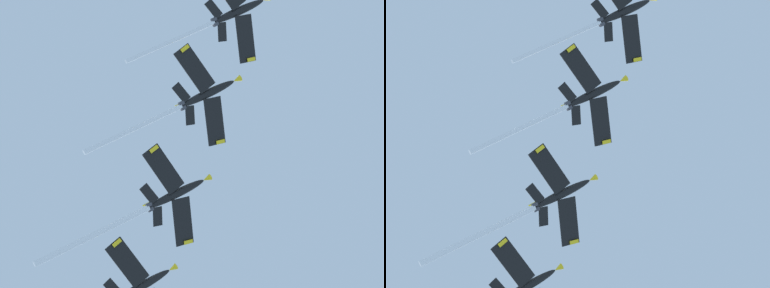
{
  "view_description": "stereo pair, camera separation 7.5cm",
  "coord_description": "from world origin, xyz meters",
  "views": [
    {
      "loc": [
        2.23,
        27.8,
        1.93
      ],
      "look_at": [
        0.92,
        -5.47,
        141.07
      ],
      "focal_mm": 72.59,
      "sensor_mm": 36.0,
      "label": 1
    },
    {
      "loc": [
        2.31,
        27.79,
        1.93
      ],
      "look_at": [
        0.92,
        -5.47,
        141.07
      ],
      "focal_mm": 72.59,
      "sensor_mm": 36.0,
      "label": 2
    }
  ],
  "objects": [
    {
      "name": "jet_lead",
      "position": [
        -4.48,
        17.39,
        149.11
      ],
      "size": [
        27.03,
        18.98,
        17.26
      ],
      "color": "black"
    },
    {
      "name": "jet_third",
      "position": [
        8.65,
        -16.23,
        134.87
      ],
      "size": [
        30.58,
        19.16,
        18.07
      ],
      "color": "black"
    },
    {
      "name": "jet_second",
      "position": [
        1.81,
        2.03,
        142.43
      ],
      "size": [
        28.36,
        19.04,
        16.71
      ],
      "color": "black"
    }
  ]
}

